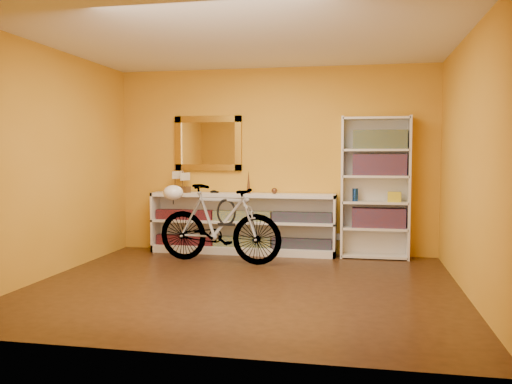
% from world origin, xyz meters
% --- Properties ---
extents(floor, '(4.50, 4.00, 0.01)m').
position_xyz_m(floor, '(0.00, 0.00, -0.01)').
color(floor, black).
rests_on(floor, ground).
extents(ceiling, '(4.50, 4.00, 0.01)m').
position_xyz_m(ceiling, '(0.00, 0.00, 2.60)').
color(ceiling, silver).
rests_on(ceiling, ground).
extents(back_wall, '(4.50, 0.01, 2.60)m').
position_xyz_m(back_wall, '(0.00, 2.00, 1.30)').
color(back_wall, orange).
rests_on(back_wall, ground).
extents(left_wall, '(0.01, 4.00, 2.60)m').
position_xyz_m(left_wall, '(-2.25, 0.00, 1.30)').
color(left_wall, orange).
rests_on(left_wall, ground).
extents(right_wall, '(0.01, 4.00, 2.60)m').
position_xyz_m(right_wall, '(2.25, 0.00, 1.30)').
color(right_wall, orange).
rests_on(right_wall, ground).
extents(gilt_mirror, '(0.98, 0.06, 0.78)m').
position_xyz_m(gilt_mirror, '(-0.95, 1.97, 1.55)').
color(gilt_mirror, olive).
rests_on(gilt_mirror, back_wall).
extents(wall_socket, '(0.09, 0.02, 0.09)m').
position_xyz_m(wall_socket, '(0.90, 1.99, 0.25)').
color(wall_socket, silver).
rests_on(wall_socket, back_wall).
extents(console_unit, '(2.60, 0.35, 0.85)m').
position_xyz_m(console_unit, '(-0.41, 1.81, 0.42)').
color(console_unit, silver).
rests_on(console_unit, floor).
extents(cd_row_lower, '(2.50, 0.13, 0.14)m').
position_xyz_m(cd_row_lower, '(-0.41, 1.79, 0.17)').
color(cd_row_lower, black).
rests_on(cd_row_lower, console_unit).
extents(cd_row_upper, '(2.50, 0.13, 0.14)m').
position_xyz_m(cd_row_upper, '(-0.41, 1.79, 0.54)').
color(cd_row_upper, navy).
rests_on(cd_row_upper, console_unit).
extents(model_ship, '(0.37, 0.24, 0.41)m').
position_xyz_m(model_ship, '(-1.34, 1.81, 1.06)').
color(model_ship, '#462B13').
rests_on(model_ship, console_unit).
extents(toy_car, '(0.00, 0.00, 0.00)m').
position_xyz_m(toy_car, '(-0.81, 1.81, 0.85)').
color(toy_car, black).
rests_on(toy_car, console_unit).
extents(bronze_ornament, '(0.06, 0.06, 0.32)m').
position_xyz_m(bronze_ornament, '(-0.32, 1.81, 1.01)').
color(bronze_ornament, '#57341D').
rests_on(bronze_ornament, console_unit).
extents(decorative_orb, '(0.08, 0.08, 0.08)m').
position_xyz_m(decorative_orb, '(0.04, 1.81, 0.89)').
color(decorative_orb, '#57341D').
rests_on(decorative_orb, console_unit).
extents(bookcase, '(0.90, 0.30, 1.90)m').
position_xyz_m(bookcase, '(1.40, 1.84, 0.95)').
color(bookcase, silver).
rests_on(bookcase, floor).
extents(book_row_a, '(0.70, 0.22, 0.26)m').
position_xyz_m(book_row_a, '(1.45, 1.84, 0.55)').
color(book_row_a, maroon).
rests_on(book_row_a, bookcase).
extents(book_row_b, '(0.70, 0.22, 0.28)m').
position_xyz_m(book_row_b, '(1.45, 1.84, 1.25)').
color(book_row_b, maroon).
rests_on(book_row_b, bookcase).
extents(book_row_c, '(0.70, 0.22, 0.25)m').
position_xyz_m(book_row_c, '(1.45, 1.84, 1.59)').
color(book_row_c, navy).
rests_on(book_row_c, bookcase).
extents(travel_mug, '(0.08, 0.08, 0.17)m').
position_xyz_m(travel_mug, '(1.14, 1.82, 0.85)').
color(travel_mug, navy).
rests_on(travel_mug, bookcase).
extents(red_tin, '(0.17, 0.17, 0.19)m').
position_xyz_m(red_tin, '(1.20, 1.87, 1.56)').
color(red_tin, maroon).
rests_on(red_tin, bookcase).
extents(yellow_bag, '(0.18, 0.13, 0.13)m').
position_xyz_m(yellow_bag, '(1.65, 1.80, 0.83)').
color(yellow_bag, gold).
rests_on(yellow_bag, bookcase).
extents(bicycle, '(0.68, 1.76, 1.01)m').
position_xyz_m(bicycle, '(-0.57, 1.14, 0.50)').
color(bicycle, silver).
rests_on(bicycle, floor).
extents(helmet, '(0.27, 0.25, 0.20)m').
position_xyz_m(helmet, '(-1.22, 1.24, 0.89)').
color(helmet, white).
rests_on(helmet, bicycle).
extents(u_lock, '(0.25, 0.03, 0.25)m').
position_xyz_m(u_lock, '(-0.47, 1.13, 0.66)').
color(u_lock, black).
rests_on(u_lock, bicycle).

